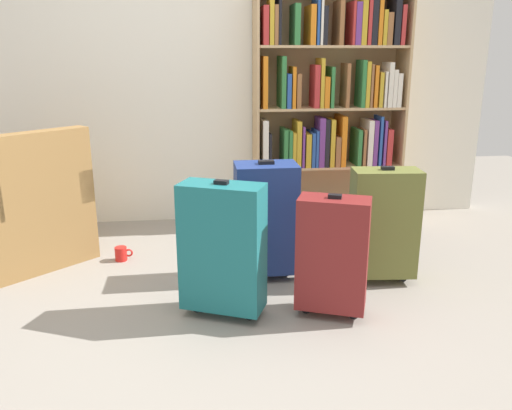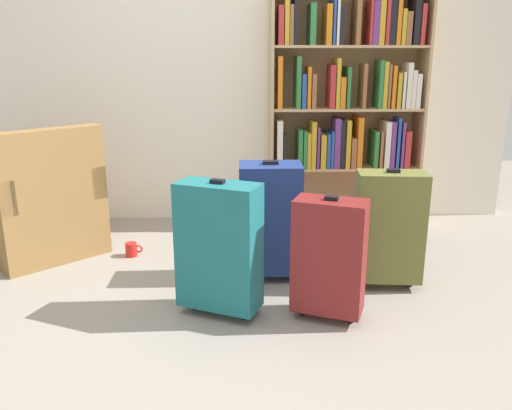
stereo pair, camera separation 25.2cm
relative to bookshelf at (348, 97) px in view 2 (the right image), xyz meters
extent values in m
plane|color=gray|center=(-1.00, -1.68, -1.02)|extent=(8.31, 8.31, 0.00)
cube|color=silver|center=(-1.00, 0.22, 0.28)|extent=(4.75, 0.10, 2.60)
cube|color=tan|center=(-0.60, -0.01, -0.10)|extent=(0.02, 0.31, 1.85)
cube|color=tan|center=(0.57, -0.01, -0.10)|extent=(0.02, 0.31, 1.85)
cube|color=tan|center=(-0.01, 0.14, -0.10)|extent=(1.19, 0.02, 1.85)
cube|color=tan|center=(-0.01, -0.01, -1.01)|extent=(1.15, 0.29, 0.02)
cube|color=tan|center=(-0.01, -0.01, -0.55)|extent=(1.15, 0.29, 0.02)
cube|color=tan|center=(-0.01, -0.01, -0.09)|extent=(1.15, 0.29, 0.02)
cube|color=tan|center=(-0.01, -0.01, 0.38)|extent=(1.15, 0.29, 0.02)
cube|color=silver|center=(-0.53, -0.05, -0.35)|extent=(0.04, 0.21, 0.37)
cube|color=black|center=(-0.50, -0.06, -0.40)|extent=(0.02, 0.18, 0.27)
cube|color=#2D7238|center=(-0.38, -0.04, -0.39)|extent=(0.03, 0.23, 0.30)
cube|color=#2D7238|center=(-0.34, -0.06, -0.39)|extent=(0.03, 0.18, 0.29)
cube|color=gold|center=(-0.31, -0.03, -0.40)|extent=(0.03, 0.25, 0.28)
cube|color=gold|center=(-0.27, -0.03, -0.36)|extent=(0.04, 0.24, 0.36)
cube|color=#66337F|center=(-0.24, -0.04, -0.38)|extent=(0.02, 0.22, 0.32)
cube|color=gold|center=(-0.20, -0.04, -0.41)|extent=(0.04, 0.23, 0.26)
cube|color=#264C99|center=(-0.16, -0.02, -0.40)|extent=(0.03, 0.26, 0.27)
cube|color=#264C99|center=(-0.13, -0.05, -0.39)|extent=(0.02, 0.21, 0.29)
cube|color=#66337F|center=(-0.09, -0.05, -0.35)|extent=(0.04, 0.21, 0.39)
cube|color=black|center=(-0.05, -0.05, -0.35)|extent=(0.04, 0.21, 0.38)
cube|color=gold|center=(0.00, -0.06, -0.35)|extent=(0.04, 0.19, 0.37)
cube|color=brown|center=(0.04, -0.03, -0.42)|extent=(0.04, 0.26, 0.24)
cube|color=orange|center=(0.09, -0.02, -0.34)|extent=(0.04, 0.26, 0.40)
cube|color=#2D7238|center=(0.22, -0.03, -0.39)|extent=(0.03, 0.24, 0.29)
cube|color=brown|center=(0.26, -0.05, -0.39)|extent=(0.02, 0.20, 0.29)
cube|color=silver|center=(0.30, -0.03, -0.36)|extent=(0.04, 0.24, 0.36)
cube|color=#66337F|center=(0.34, -0.06, -0.36)|extent=(0.03, 0.19, 0.36)
cube|color=#264C99|center=(0.38, -0.06, -0.34)|extent=(0.02, 0.18, 0.39)
cube|color=#66337F|center=(0.42, -0.06, -0.36)|extent=(0.02, 0.18, 0.36)
cube|color=#B22D2D|center=(0.46, -0.06, -0.39)|extent=(0.04, 0.19, 0.29)
cube|color=orange|center=(-0.54, -0.06, 0.12)|extent=(0.03, 0.18, 0.38)
cube|color=#2D7238|center=(-0.40, -0.02, 0.12)|extent=(0.03, 0.26, 0.39)
cube|color=#264C99|center=(-0.36, -0.05, 0.05)|extent=(0.03, 0.20, 0.26)
cube|color=orange|center=(-0.32, -0.05, 0.08)|extent=(0.03, 0.20, 0.31)
cube|color=brown|center=(-0.28, -0.06, 0.05)|extent=(0.03, 0.19, 0.26)
cube|color=#B22D2D|center=(-0.14, -0.05, 0.09)|extent=(0.04, 0.21, 0.32)
cube|color=gold|center=(-0.10, -0.05, 0.11)|extent=(0.03, 0.21, 0.37)
cube|color=orange|center=(-0.07, -0.03, 0.04)|extent=(0.04, 0.24, 0.23)
cube|color=#2D7238|center=(-0.02, -0.04, 0.08)|extent=(0.03, 0.23, 0.31)
cube|color=brown|center=(0.10, -0.05, 0.09)|extent=(0.03, 0.20, 0.33)
cube|color=#2D7238|center=(0.22, -0.06, 0.10)|extent=(0.03, 0.19, 0.36)
cube|color=gold|center=(0.25, -0.03, 0.10)|extent=(0.03, 0.25, 0.35)
cube|color=brown|center=(0.28, -0.04, 0.09)|extent=(0.02, 0.23, 0.33)
cube|color=orange|center=(0.32, -0.05, 0.08)|extent=(0.03, 0.21, 0.32)
cube|color=gold|center=(0.36, -0.07, 0.06)|extent=(0.03, 0.17, 0.27)
cube|color=silver|center=(0.40, -0.05, 0.06)|extent=(0.02, 0.21, 0.27)
cube|color=silver|center=(0.43, -0.05, 0.09)|extent=(0.04, 0.20, 0.34)
cube|color=silver|center=(0.47, -0.04, 0.07)|extent=(0.03, 0.22, 0.28)
cube|color=silver|center=(0.51, -0.06, 0.05)|extent=(0.04, 0.18, 0.26)
cube|color=#B22D2D|center=(-0.54, -0.04, 0.53)|extent=(0.04, 0.23, 0.28)
cube|color=gold|center=(-0.49, -0.06, 0.55)|extent=(0.03, 0.18, 0.33)
cube|color=brown|center=(-0.46, -0.02, 0.53)|extent=(0.03, 0.26, 0.28)
cube|color=black|center=(-0.43, -0.04, 0.57)|extent=(0.02, 0.23, 0.37)
cube|color=#2D7238|center=(-0.30, -0.03, 0.53)|extent=(0.04, 0.24, 0.29)
cube|color=orange|center=(-0.19, -0.02, 0.53)|extent=(0.04, 0.26, 0.29)
cube|color=#264C99|center=(-0.15, -0.04, 0.59)|extent=(0.02, 0.23, 0.39)
cube|color=silver|center=(-0.12, -0.03, 0.56)|extent=(0.02, 0.25, 0.35)
cube|color=black|center=(-0.09, -0.06, 0.53)|extent=(0.03, 0.18, 0.27)
cube|color=brown|center=(0.03, -0.04, 0.55)|extent=(0.03, 0.23, 0.32)
cube|color=#B22D2D|center=(0.12, -0.05, 0.54)|extent=(0.02, 0.21, 0.31)
cube|color=#66337F|center=(0.15, -0.04, 0.54)|extent=(0.04, 0.22, 0.31)
cube|color=gold|center=(0.20, -0.06, 0.56)|extent=(0.04, 0.19, 0.34)
cube|color=#B22D2D|center=(0.24, -0.06, 0.59)|extent=(0.03, 0.19, 0.40)
cube|color=black|center=(0.28, -0.06, 0.56)|extent=(0.04, 0.18, 0.35)
cube|color=orange|center=(0.32, -0.06, 0.58)|extent=(0.03, 0.18, 0.39)
cube|color=gold|center=(0.36, -0.02, 0.51)|extent=(0.03, 0.26, 0.25)
cube|color=brown|center=(0.40, -0.03, 0.51)|extent=(0.04, 0.25, 0.23)
cube|color=black|center=(0.45, -0.05, 0.58)|extent=(0.04, 0.21, 0.38)
cube|color=#B22D2D|center=(0.50, -0.03, 0.53)|extent=(0.03, 0.25, 0.29)
cube|color=olive|center=(-2.25, -0.59, -0.82)|extent=(0.99, 0.99, 0.40)
cube|color=tan|center=(-2.25, -0.59, -0.58)|extent=(0.76, 0.77, 0.08)
cube|color=olive|center=(-2.06, -0.80, -0.37)|extent=(0.61, 0.55, 0.50)
cube|color=olive|center=(-2.03, -0.39, -0.51)|extent=(0.54, 0.59, 0.22)
cylinder|color=red|center=(-1.60, -0.71, -0.98)|extent=(0.08, 0.08, 0.10)
torus|color=red|center=(-1.55, -0.71, -0.97)|extent=(0.06, 0.01, 0.06)
cube|color=black|center=(0.08, -0.38, -0.94)|extent=(0.37, 0.26, 0.17)
cube|color=red|center=(0.08, -0.38, -0.85)|extent=(0.38, 0.27, 0.04)
cube|color=maroon|center=(-0.39, -1.62, -0.67)|extent=(0.41, 0.31, 0.60)
cube|color=black|center=(-0.39, -1.62, -0.36)|extent=(0.08, 0.06, 0.02)
cylinder|color=black|center=(-0.51, -1.58, -1.00)|extent=(0.06, 0.06, 0.05)
cylinder|color=black|center=(-0.27, -1.67, -1.00)|extent=(0.06, 0.06, 0.05)
cube|color=brown|center=(0.03, -1.23, -0.65)|extent=(0.41, 0.24, 0.65)
cube|color=black|center=(0.03, -1.23, -0.31)|extent=(0.08, 0.05, 0.02)
cylinder|color=black|center=(-0.11, -1.22, -1.00)|extent=(0.05, 0.05, 0.05)
cylinder|color=black|center=(0.17, -1.25, -1.00)|extent=(0.05, 0.05, 0.05)
cube|color=navy|center=(-0.66, -1.08, -0.64)|extent=(0.38, 0.26, 0.67)
cube|color=black|center=(-0.66, -1.08, -0.29)|extent=(0.09, 0.05, 0.02)
cylinder|color=black|center=(-0.79, -1.08, -1.00)|extent=(0.05, 0.05, 0.05)
cylinder|color=black|center=(-0.53, -1.08, -1.00)|extent=(0.05, 0.05, 0.05)
cube|color=#19666B|center=(-0.96, -1.56, -0.63)|extent=(0.47, 0.35, 0.68)
cube|color=black|center=(-0.96, -1.56, -0.28)|extent=(0.08, 0.06, 0.02)
cylinder|color=black|center=(-1.10, -1.50, -1.00)|extent=(0.07, 0.07, 0.05)
cylinder|color=black|center=(-0.82, -1.62, -1.00)|extent=(0.07, 0.07, 0.05)
camera|label=1|loc=(-1.10, -4.13, 0.35)|focal=37.04mm
camera|label=2|loc=(-0.85, -4.15, 0.35)|focal=37.04mm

